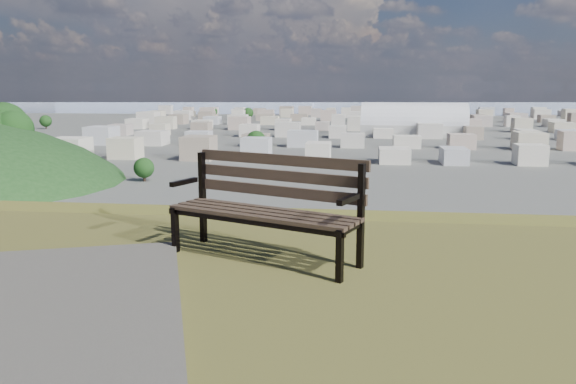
# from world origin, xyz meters

# --- Properties ---
(park_bench) EXTENTS (1.99, 1.29, 1.00)m
(park_bench) POSITION_xyz_m (-0.30, 2.36, 25.56)
(park_bench) COLOR #443327
(park_bench) RESTS_ON hilltop_mesa
(arena) EXTENTS (58.83, 28.67, 24.09)m
(arena) POSITION_xyz_m (31.40, 316.36, 5.68)
(arena) COLOR #B7B7B3
(arena) RESTS_ON ground
(city_blocks) EXTENTS (395.00, 361.00, 7.00)m
(city_blocks) POSITION_xyz_m (0.00, 394.44, 3.50)
(city_blocks) COLOR beige
(city_blocks) RESTS_ON ground
(city_trees) EXTENTS (406.52, 387.20, 9.98)m
(city_trees) POSITION_xyz_m (-26.39, 319.00, 4.83)
(city_trees) COLOR #38261C
(city_trees) RESTS_ON ground
(bay_water) EXTENTS (2400.00, 700.00, 0.12)m
(bay_water) POSITION_xyz_m (0.00, 900.00, 0.00)
(bay_water) COLOR #8D9EB3
(bay_water) RESTS_ON ground
(far_hills) EXTENTS (2050.00, 340.00, 60.00)m
(far_hills) POSITION_xyz_m (-60.92, 1402.93, 25.47)
(far_hills) COLOR #9DA6C3
(far_hills) RESTS_ON ground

